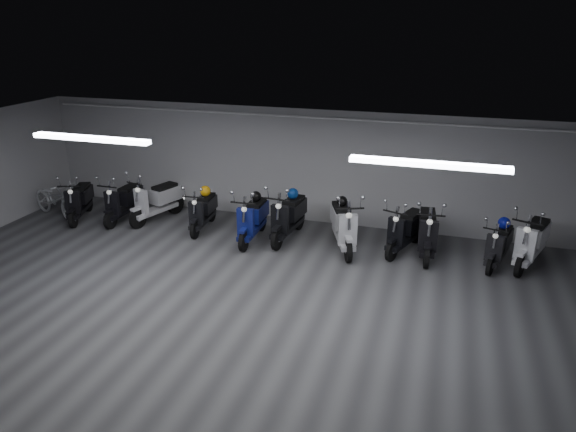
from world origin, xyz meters
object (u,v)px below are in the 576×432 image
(scooter_2, at_px, (156,194))
(scooter_6, at_px, (344,218))
(scooter_5, at_px, (288,210))
(scooter_7, at_px, (406,223))
(scooter_9, at_px, (500,239))
(helmet_1, at_px, (504,223))
(scooter_4, at_px, (253,212))
(scooter_10, at_px, (533,234))
(helmet_0, at_px, (293,194))
(helmet_4, at_px, (256,197))
(helmet_2, at_px, (205,191))
(bicycle, at_px, (55,195))
(scooter_3, at_px, (202,205))
(scooter_0, at_px, (79,195))
(helmet_3, at_px, (342,201))
(scooter_1, at_px, (123,196))
(scooter_8, at_px, (428,224))

(scooter_2, distance_m, scooter_6, 4.82)
(scooter_5, height_order, scooter_6, scooter_6)
(scooter_2, height_order, scooter_7, scooter_2)
(scooter_9, xyz_separation_m, helmet_1, (0.06, 0.21, 0.27))
(scooter_4, bearing_deg, scooter_7, 5.23)
(scooter_10, relative_size, helmet_0, 7.44)
(scooter_4, bearing_deg, helmet_4, 90.00)
(scooter_9, relative_size, helmet_2, 6.14)
(bicycle, height_order, scooter_10, scooter_10)
(scooter_3, distance_m, bicycle, 3.98)
(scooter_0, distance_m, scooter_9, 9.92)
(helmet_4, bearing_deg, helmet_1, 2.32)
(scooter_4, xyz_separation_m, bicycle, (-5.34, -0.07, -0.11))
(helmet_3, bearing_deg, helmet_4, -176.03)
(scooter_1, bearing_deg, helmet_1, 2.16)
(scooter_1, distance_m, bicycle, 1.83)
(helmet_2, xyz_separation_m, helmet_3, (3.36, -0.10, 0.12))
(scooter_7, bearing_deg, scooter_6, -148.03)
(scooter_3, distance_m, scooter_10, 7.28)
(scooter_1, xyz_separation_m, scooter_8, (7.37, 0.12, 0.05))
(helmet_0, bearing_deg, scooter_1, -175.36)
(helmet_1, height_order, helmet_2, helmet_2)
(scooter_0, relative_size, scooter_3, 1.05)
(scooter_2, xyz_separation_m, scooter_3, (1.37, -0.20, -0.07))
(scooter_3, distance_m, helmet_2, 0.36)
(scooter_5, bearing_deg, scooter_6, -1.92)
(scooter_4, distance_m, helmet_1, 5.36)
(scooter_0, height_order, scooter_2, scooter_2)
(scooter_7, bearing_deg, scooter_1, -157.98)
(scooter_9, relative_size, bicycle, 0.90)
(scooter_9, bearing_deg, helmet_2, -165.39)
(scooter_4, relative_size, helmet_0, 7.17)
(scooter_4, xyz_separation_m, scooter_7, (3.38, 0.40, -0.02))
(scooter_3, height_order, helmet_4, scooter_3)
(scooter_7, height_order, helmet_4, scooter_7)
(scooter_3, relative_size, scooter_5, 0.86)
(scooter_3, bearing_deg, helmet_4, -5.36)
(scooter_0, relative_size, scooter_10, 0.91)
(bicycle, distance_m, helmet_4, 5.36)
(scooter_5, relative_size, helmet_0, 7.52)
(scooter_2, bearing_deg, scooter_10, 17.23)
(scooter_4, distance_m, scooter_5, 0.82)
(scooter_0, distance_m, scooter_5, 5.41)
(scooter_4, relative_size, scooter_9, 1.15)
(scooter_1, relative_size, scooter_8, 0.93)
(scooter_1, distance_m, scooter_9, 8.81)
(scooter_3, xyz_separation_m, scooter_5, (2.13, 0.05, 0.10))
(helmet_2, bearing_deg, scooter_4, -19.49)
(scooter_6, bearing_deg, helmet_3, 90.00)
(helmet_1, height_order, helmet_4, helmet_4)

